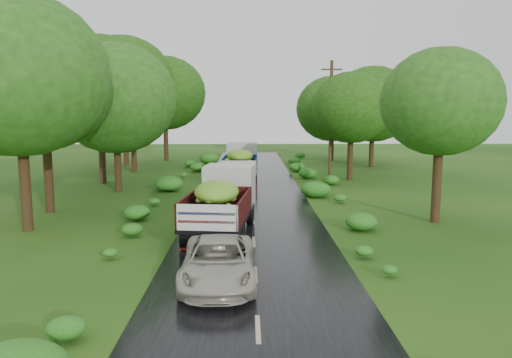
{
  "coord_description": "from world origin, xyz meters",
  "views": [
    {
      "loc": [
        -0.24,
        -15.51,
        5.35
      ],
      "look_at": [
        0.19,
        10.16,
        1.7
      ],
      "focal_mm": 35.0,
      "sensor_mm": 36.0,
      "label": 1
    }
  ],
  "objects_px": {
    "utility_pole": "(331,119)",
    "car": "(218,262)",
    "truck_far": "(241,161)",
    "truck_near": "(223,198)"
  },
  "relations": [
    {
      "from": "utility_pole",
      "to": "car",
      "type": "bearing_deg",
      "value": -104.09
    },
    {
      "from": "truck_far",
      "to": "utility_pole",
      "type": "distance_m",
      "value": 7.53
    },
    {
      "from": "truck_near",
      "to": "utility_pole",
      "type": "xyz_separation_m",
      "value": [
        7.32,
        16.46,
        3.03
      ]
    },
    {
      "from": "truck_far",
      "to": "car",
      "type": "height_order",
      "value": "truck_far"
    },
    {
      "from": "truck_near",
      "to": "utility_pole",
      "type": "bearing_deg",
      "value": 72.88
    },
    {
      "from": "car",
      "to": "utility_pole",
      "type": "xyz_separation_m",
      "value": [
        7.15,
        22.78,
        3.88
      ]
    },
    {
      "from": "truck_far",
      "to": "utility_pole",
      "type": "height_order",
      "value": "utility_pole"
    },
    {
      "from": "truck_far",
      "to": "car",
      "type": "xyz_separation_m",
      "value": [
        -0.41,
        -21.27,
        -0.88
      ]
    },
    {
      "from": "truck_far",
      "to": "car",
      "type": "bearing_deg",
      "value": -89.19
    },
    {
      "from": "truck_near",
      "to": "truck_far",
      "type": "height_order",
      "value": "truck_far"
    }
  ]
}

